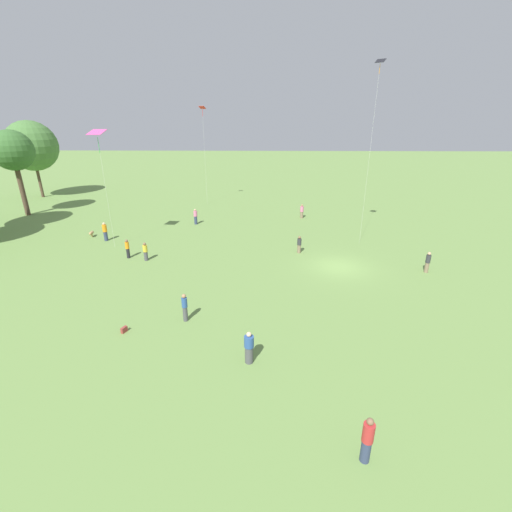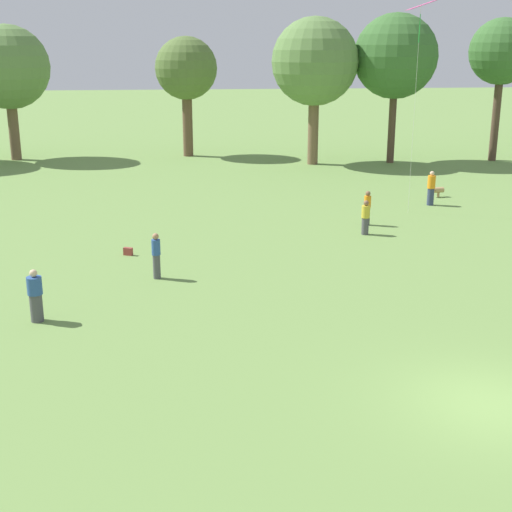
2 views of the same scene
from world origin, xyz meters
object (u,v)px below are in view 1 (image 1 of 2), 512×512
at_px(person_3, 185,307).
at_px(kite_2, 97,135).
at_px(person_4, 367,440).
at_px(dog_0, 91,233).
at_px(person_1, 196,217).
at_px(person_6, 105,232).
at_px(person_0, 145,252).
at_px(kite_3, 203,113).
at_px(person_8, 299,245).
at_px(person_9, 128,249).
at_px(picnic_bag_0, 124,330).
at_px(person_7, 249,348).
at_px(person_10, 428,262).
at_px(person_5, 302,211).
at_px(kite_0, 379,76).

relative_size(person_3, kite_2, 0.17).
relative_size(person_4, dog_0, 2.32).
bearing_deg(person_1, kite_2, -54.97).
height_order(person_6, dog_0, person_6).
xyz_separation_m(person_0, dog_0, (6.06, 7.54, -0.39)).
height_order(person_4, kite_3, kite_3).
distance_m(person_6, person_8, 18.72).
bearing_deg(person_9, picnic_bag_0, 101.73).
height_order(person_1, kite_3, kite_3).
distance_m(person_7, person_10, 17.11).
relative_size(person_1, dog_0, 2.19).
height_order(person_5, kite_2, kite_2).
xyz_separation_m(person_10, kite_2, (5.13, 26.38, 8.99)).
bearing_deg(person_4, kite_2, -25.73).
relative_size(person_6, picnic_bag_0, 4.51).
relative_size(person_3, person_4, 0.92).
relative_size(person_4, person_5, 1.11).
xyz_separation_m(person_8, kite_2, (1.17, 16.97, 9.05)).
bearing_deg(kite_3, picnic_bag_0, 151.43).
distance_m(person_5, kite_2, 23.05).
distance_m(person_1, person_3, 20.48).
bearing_deg(person_0, person_7, -6.50).
height_order(person_1, person_5, person_1).
bearing_deg(person_9, person_7, 121.43).
height_order(person_7, kite_3, kite_3).
xyz_separation_m(person_7, picnic_bag_0, (2.34, 6.98, -0.67)).
relative_size(person_8, kite_3, 0.12).
bearing_deg(person_10, person_5, 131.38).
distance_m(person_1, dog_0, 10.82).
height_order(person_0, person_3, person_3).
bearing_deg(person_7, person_9, 100.62).
distance_m(person_7, person_8, 15.39).
bearing_deg(person_4, person_6, -25.53).
bearing_deg(person_0, person_9, -149.21).
relative_size(person_3, person_6, 0.94).
bearing_deg(person_9, person_4, 121.53).
bearing_deg(person_1, person_9, -36.25).
height_order(person_0, person_1, person_1).
height_order(person_5, person_6, person_6).
distance_m(person_8, kite_0, 15.12).
bearing_deg(picnic_bag_0, kite_0, -47.08).
bearing_deg(kite_2, kite_0, 56.31).
relative_size(person_5, person_8, 1.09).
distance_m(person_5, person_9, 20.89).
xyz_separation_m(person_7, kite_3, (34.19, 7.51, 11.04)).
height_order(person_0, kite_0, kite_0).
relative_size(person_9, kite_2, 0.16).
bearing_deg(person_4, person_10, -94.51).
distance_m(person_9, kite_2, 9.69).
distance_m(person_5, person_6, 21.81).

